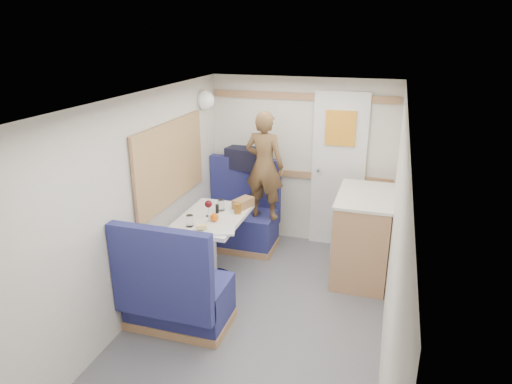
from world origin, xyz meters
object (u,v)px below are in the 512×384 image
(galley_counter, at_px, (362,235))
(salt_grinder, at_px, (210,218))
(orange_fruit, at_px, (214,217))
(bread_loaf, at_px, (243,203))
(duffel_bag, at_px, (248,159))
(tumbler_right, at_px, (221,205))
(beer_glass, at_px, (238,208))
(dome_light, at_px, (205,100))
(pepper_grinder, at_px, (217,209))
(tumbler_left, at_px, (190,221))
(bench_near, at_px, (176,297))
(cheese_block, at_px, (202,227))
(tray, at_px, (220,227))
(person, at_px, (264,166))
(wine_glass, at_px, (208,205))
(dinette_table, at_px, (212,230))
(bench_far, at_px, (240,222))

(galley_counter, relative_size, salt_grinder, 10.89)
(orange_fruit, bearing_deg, salt_grinder, -176.88)
(salt_grinder, bearing_deg, galley_counter, 26.21)
(bread_loaf, bearing_deg, duffel_bag, 103.91)
(tumbler_right, bearing_deg, beer_glass, -8.73)
(dome_light, height_order, pepper_grinder, dome_light)
(tumbler_left, distance_m, bread_loaf, 0.70)
(tumbler_right, bearing_deg, pepper_grinder, -98.49)
(bench_near, height_order, cheese_block, bench_near)
(tray, height_order, beer_glass, beer_glass)
(bench_near, bearing_deg, orange_fruit, 83.02)
(tray, height_order, bread_loaf, bread_loaf)
(duffel_bag, height_order, tumbler_left, duffel_bag)
(tray, bearing_deg, tumbler_left, -170.51)
(dome_light, distance_m, person, 1.00)
(duffel_bag, distance_m, tumbler_left, 1.44)
(bread_loaf, bearing_deg, wine_glass, -127.91)
(dome_light, xyz_separation_m, salt_grinder, (0.43, -1.00, -0.99))
(tray, bearing_deg, duffel_bag, 96.47)
(dome_light, height_order, tumbler_left, dome_light)
(orange_fruit, height_order, tumbler_right, tumbler_right)
(tumbler_left, bearing_deg, tumbler_right, 73.42)
(dinette_table, height_order, bread_loaf, bread_loaf)
(bench_near, bearing_deg, wine_glass, 92.13)
(duffel_bag, height_order, beer_glass, duffel_bag)
(pepper_grinder, bearing_deg, galley_counter, 17.42)
(tumbler_left, bearing_deg, dinette_table, 69.87)
(bench_far, bearing_deg, tray, -80.64)
(tumbler_right, relative_size, beer_glass, 1.08)
(bench_near, xyz_separation_m, duffel_bag, (0.03, 1.98, 0.73))
(person, height_order, tumbler_right, person)
(duffel_bag, distance_m, pepper_grinder, 1.06)
(bench_near, height_order, salt_grinder, bench_near)
(pepper_grinder, bearing_deg, dome_light, 118.56)
(wine_glass, height_order, beer_glass, wine_glass)
(bench_far, bearing_deg, beer_glass, -72.56)
(bread_loaf, bearing_deg, dinette_table, -124.77)
(duffel_bag, xyz_separation_m, wine_glass, (-0.06, -1.13, -0.18))
(tumbler_right, relative_size, salt_grinder, 1.38)
(wine_glass, height_order, tumbler_left, wine_glass)
(tumbler_right, bearing_deg, galley_counter, 14.54)
(bench_near, relative_size, dome_light, 5.25)
(tumbler_right, bearing_deg, dome_light, 122.17)
(cheese_block, bearing_deg, dome_light, 109.74)
(bench_far, relative_size, tray, 2.80)
(dome_light, distance_m, bread_loaf, 1.27)
(duffel_bag, bearing_deg, cheese_block, -79.42)
(beer_glass, bearing_deg, cheese_block, -110.76)
(orange_fruit, bearing_deg, bread_loaf, 73.80)
(beer_glass, distance_m, pepper_grinder, 0.21)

